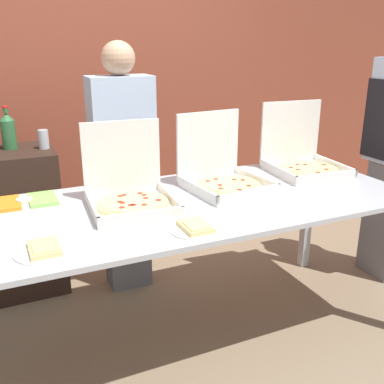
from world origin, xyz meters
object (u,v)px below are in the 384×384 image
(pizza_box_far_left, at_px, (130,192))
(paper_plate_front_right, at_px, (195,227))
(pizza_box_near_right, at_px, (303,160))
(soda_bottle, at_px, (8,131))
(person_guest_plaid, at_px, (124,166))
(paper_plate_front_center, at_px, (45,249))
(veggie_tray, at_px, (25,205))
(soda_can_silver, at_px, (44,139))
(pizza_box_near_left, at_px, (223,175))

(pizza_box_far_left, distance_m, paper_plate_front_right, 0.45)
(pizza_box_near_right, height_order, paper_plate_front_right, pizza_box_near_right)
(pizza_box_near_right, bearing_deg, soda_bottle, 158.23)
(pizza_box_far_left, relative_size, person_guest_plaid, 0.28)
(paper_plate_front_center, distance_m, paper_plate_front_right, 0.64)
(pizza_box_near_right, distance_m, soda_bottle, 1.90)
(paper_plate_front_right, bearing_deg, veggie_tray, 138.44)
(soda_can_silver, height_order, person_guest_plaid, person_guest_plaid)
(pizza_box_near_left, xyz_separation_m, person_guest_plaid, (-0.41, 0.61, -0.06))
(paper_plate_front_center, xyz_separation_m, soda_can_silver, (0.17, 1.28, 0.18))
(veggie_tray, bearing_deg, paper_plate_front_center, -87.22)
(pizza_box_near_left, bearing_deg, soda_can_silver, 129.97)
(pizza_box_near_left, height_order, pizza_box_near_right, pizza_box_near_right)
(pizza_box_near_right, xyz_separation_m, paper_plate_front_right, (-1.02, -0.57, -0.06))
(paper_plate_front_right, xyz_separation_m, person_guest_plaid, (-0.01, 1.10, 0.01))
(soda_bottle, bearing_deg, paper_plate_front_right, -64.58)
(paper_plate_front_center, height_order, soda_bottle, soda_bottle)
(paper_plate_front_right, height_order, soda_bottle, soda_bottle)
(pizza_box_near_right, xyz_separation_m, veggie_tray, (-1.69, 0.02, -0.05))
(paper_plate_front_center, distance_m, soda_can_silver, 1.30)
(pizza_box_near_right, relative_size, soda_bottle, 1.73)
(paper_plate_front_center, distance_m, person_guest_plaid, 1.22)
(pizza_box_near_right, bearing_deg, person_guest_plaid, 157.69)
(pizza_box_far_left, bearing_deg, paper_plate_front_center, -137.81)
(soda_bottle, height_order, person_guest_plaid, person_guest_plaid)
(pizza_box_far_left, xyz_separation_m, pizza_box_near_left, (0.57, 0.07, 0.00))
(pizza_box_near_left, distance_m, paper_plate_front_right, 0.63)
(pizza_box_far_left, bearing_deg, soda_can_silver, 112.04)
(pizza_box_far_left, xyz_separation_m, soda_can_silver, (-0.29, 0.91, 0.12))
(pizza_box_far_left, height_order, veggie_tray, pizza_box_far_left)
(pizza_box_near_left, relative_size, person_guest_plaid, 0.29)
(person_guest_plaid, bearing_deg, veggie_tray, 37.62)
(soda_can_silver, xyz_separation_m, person_guest_plaid, (0.46, -0.23, -0.17))
(pizza_box_near_left, relative_size, soda_can_silver, 3.79)
(pizza_box_far_left, height_order, paper_plate_front_center, pizza_box_far_left)
(soda_bottle, bearing_deg, pizza_box_near_right, -26.41)
(pizza_box_far_left, xyz_separation_m, person_guest_plaid, (0.16, 0.68, -0.05))
(veggie_tray, distance_m, soda_can_silver, 0.78)
(pizza_box_near_left, relative_size, veggie_tray, 1.21)
(pizza_box_far_left, height_order, paper_plate_front_right, pizza_box_far_left)
(pizza_box_far_left, bearing_deg, pizza_box_near_left, 11.16)
(veggie_tray, xyz_separation_m, soda_bottle, (-0.00, 0.82, 0.23))
(pizza_box_near_left, height_order, paper_plate_front_center, pizza_box_near_left)
(pizza_box_near_right, height_order, person_guest_plaid, person_guest_plaid)
(pizza_box_far_left, height_order, person_guest_plaid, person_guest_plaid)
(person_guest_plaid, bearing_deg, pizza_box_near_right, 153.05)
(veggie_tray, height_order, soda_can_silver, soda_can_silver)
(person_guest_plaid, bearing_deg, pizza_box_far_left, 76.53)
(soda_bottle, bearing_deg, pizza_box_near_left, -41.01)
(person_guest_plaid, bearing_deg, pizza_box_near_left, 123.62)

